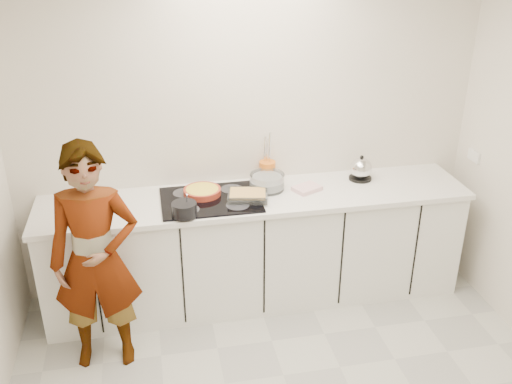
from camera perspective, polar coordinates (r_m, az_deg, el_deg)
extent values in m
cube|color=silver|center=(4.41, -0.77, 6.00)|extent=(3.60, 0.00, 2.60)
cube|color=white|center=(4.89, 20.97, 3.40)|extent=(0.02, 0.15, 0.09)
cube|color=white|center=(4.49, 0.05, -5.81)|extent=(3.20, 0.58, 0.87)
cube|color=white|center=(4.28, 0.05, -0.59)|extent=(3.24, 0.64, 0.04)
cube|color=black|center=(4.20, -4.58, -0.78)|extent=(0.72, 0.54, 0.01)
cylinder|color=#A1321F|center=(4.26, -5.40, 0.04)|extent=(0.32, 0.32, 0.04)
cylinder|color=yellow|center=(4.25, -5.41, 0.25)|extent=(0.28, 0.28, 0.01)
cylinder|color=black|center=(3.96, -7.19, -1.73)|extent=(0.19, 0.19, 0.10)
cylinder|color=silver|center=(3.96, -6.96, -1.02)|extent=(0.02, 0.07, 0.15)
cube|color=silver|center=(4.17, -0.84, -0.38)|extent=(0.32, 0.26, 0.05)
cube|color=#F1BD6E|center=(4.16, -0.84, -0.14)|extent=(0.29, 0.23, 0.02)
cylinder|color=silver|center=(4.34, 1.11, 1.03)|extent=(0.34, 0.34, 0.12)
cylinder|color=white|center=(4.35, 1.10, 0.81)|extent=(0.29, 0.29, 0.06)
cube|color=white|center=(4.36, 5.11, 0.36)|extent=(0.24, 0.22, 0.03)
cylinder|color=black|center=(4.61, 10.37, 1.37)|extent=(0.20, 0.20, 0.02)
sphere|color=silver|center=(4.58, 10.45, 2.34)|extent=(0.20, 0.20, 0.17)
sphere|color=black|center=(4.54, 10.54, 3.44)|extent=(0.03, 0.03, 0.03)
cylinder|color=orange|center=(4.49, 1.14, 2.11)|extent=(0.14, 0.14, 0.16)
imported|color=white|center=(3.84, -15.73, -6.53)|extent=(0.60, 0.41, 1.59)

